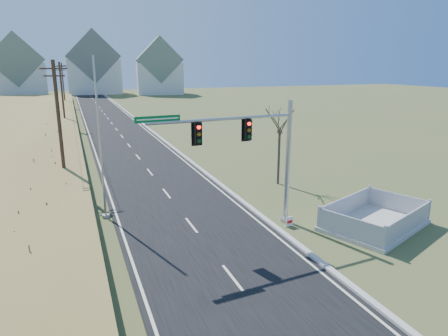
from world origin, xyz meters
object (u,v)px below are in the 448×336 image
at_px(open_sign, 289,222).
at_px(bare_tree, 280,119).
at_px(traffic_signal_mast, 259,151).
at_px(fence_enclosure, 374,222).
at_px(flagpole, 101,157).

xyz_separation_m(open_sign, bare_tree, (3.35, 7.48, 4.59)).
bearing_deg(traffic_signal_mast, open_sign, -25.68).
distance_m(open_sign, bare_tree, 9.39).
bearing_deg(fence_enclosure, flagpole, 131.55).
bearing_deg(traffic_signal_mast, flagpole, 145.76).
bearing_deg(fence_enclosure, traffic_signal_mast, 136.47).
distance_m(traffic_signal_mast, bare_tree, 8.49).
distance_m(fence_enclosure, open_sign, 4.68).
bearing_deg(flagpole, fence_enclosure, -26.21).
xyz_separation_m(traffic_signal_mast, bare_tree, (5.00, 6.84, 0.64)).
distance_m(traffic_signal_mast, flagpole, 8.87).
bearing_deg(bare_tree, flagpole, -169.12).
height_order(traffic_signal_mast, flagpole, flagpole).
bearing_deg(open_sign, traffic_signal_mast, 151.64).
bearing_deg(bare_tree, traffic_signal_mast, -126.17).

